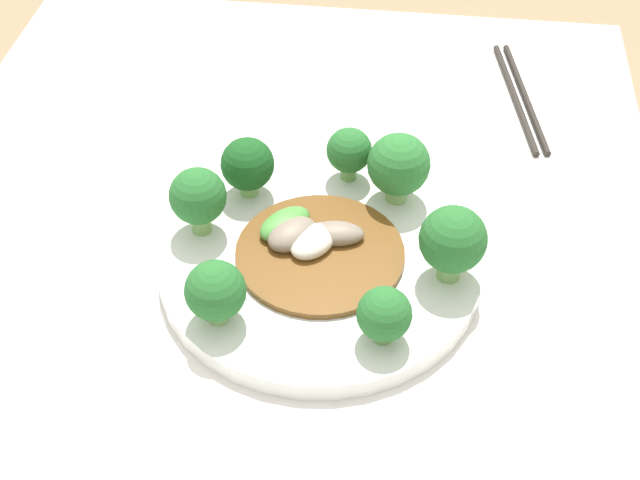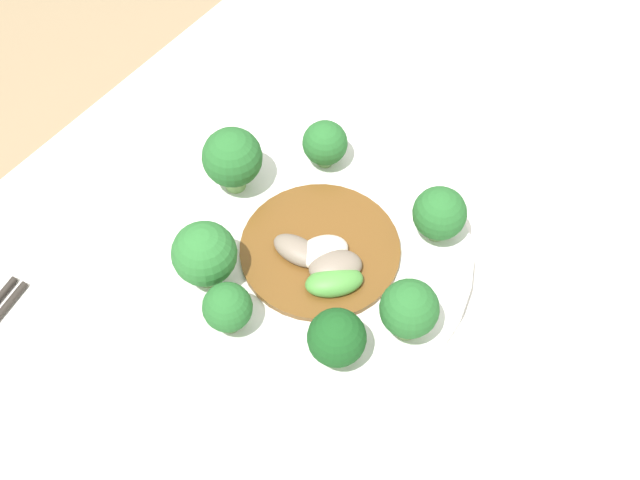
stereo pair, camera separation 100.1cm
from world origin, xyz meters
name	(u,v)px [view 1 (the left image)]	position (x,y,z in m)	size (l,w,h in m)	color
plate	(320,263)	(-0.05, 0.05, 0.78)	(0.29, 0.29, 0.02)	white
broccoli_south	(198,197)	(-0.07, -0.06, 0.83)	(0.05, 0.05, 0.07)	#7AAD5B
broccoli_west	(349,151)	(-0.16, 0.06, 0.82)	(0.04, 0.04, 0.06)	#70A356
broccoli_northwest	(399,165)	(-0.14, 0.11, 0.83)	(0.06, 0.06, 0.07)	#89B76B
broccoli_north	(453,241)	(-0.04, 0.16, 0.83)	(0.06, 0.06, 0.07)	#7AAD5B
broccoli_southeast	(215,291)	(0.04, -0.03, 0.82)	(0.05, 0.05, 0.06)	#89B76B
broccoli_southwest	(247,165)	(-0.13, -0.03, 0.82)	(0.05, 0.05, 0.06)	#89B76B
broccoli_northeast	(384,315)	(0.04, 0.11, 0.82)	(0.05, 0.05, 0.05)	#70A356
stirfry_center	(312,244)	(-0.06, 0.04, 0.79)	(0.15, 0.15, 0.02)	brown
chopsticks	(520,97)	(-0.34, 0.24, 0.77)	(0.21, 0.06, 0.01)	#2D2823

